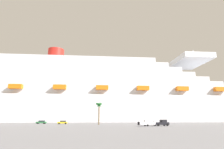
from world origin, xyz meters
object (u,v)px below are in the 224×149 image
(cruise_ship, at_px, (99,96))
(pickup_truck, at_px, (162,123))
(small_boat_on_trailer, at_px, (149,123))
(parked_car_green_wagon, at_px, (41,122))
(parked_car_yellow_taxi, at_px, (63,122))
(palm_tree, at_px, (99,107))

(cruise_ship, xyz_separation_m, pickup_truck, (20.21, -69.85, -17.44))
(pickup_truck, bearing_deg, cruise_ship, 106.13)
(pickup_truck, relative_size, small_boat_on_trailer, 0.69)
(pickup_truck, bearing_deg, parked_car_green_wagon, 150.35)
(small_boat_on_trailer, xyz_separation_m, parked_car_yellow_taxi, (-33.24, 23.55, -0.13))
(palm_tree, relative_size, parked_car_green_wagon, 1.87)
(pickup_truck, relative_size, parked_car_green_wagon, 1.21)
(cruise_ship, height_order, pickup_truck, cruise_ship)
(parked_car_yellow_taxi, bearing_deg, pickup_truck, -30.29)
(cruise_ship, xyz_separation_m, palm_tree, (-2.02, -57.40, -11.04))
(small_boat_on_trailer, height_order, parked_car_yellow_taxi, small_boat_on_trailer)
(cruise_ship, xyz_separation_m, parked_car_green_wagon, (-29.02, -41.83, -17.65))
(cruise_ship, distance_m, pickup_truck, 74.78)
(pickup_truck, relative_size, parked_car_yellow_taxi, 1.32)
(cruise_ship, height_order, palm_tree, cruise_ship)
(parked_car_green_wagon, height_order, parked_car_yellow_taxi, same)
(parked_car_green_wagon, relative_size, parked_car_yellow_taxi, 1.09)
(palm_tree, xyz_separation_m, parked_car_yellow_taxi, (-16.17, 9.97, -6.60))
(palm_tree, distance_m, parked_car_yellow_taxi, 20.11)
(small_boat_on_trailer, distance_m, parked_car_yellow_taxi, 40.74)
(cruise_ship, xyz_separation_m, small_boat_on_trailer, (15.05, -70.98, -17.52))
(cruise_ship, bearing_deg, parked_car_green_wagon, -124.75)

